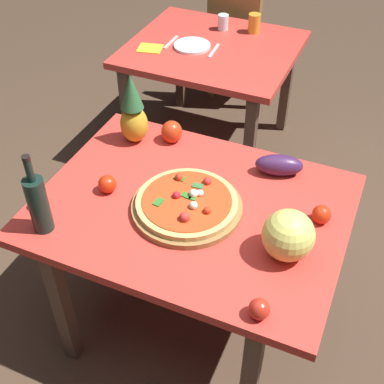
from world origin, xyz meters
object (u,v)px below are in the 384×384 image
at_px(bell_pepper, 172,132).
at_px(tomato_by_bottle, 322,214).
at_px(background_table, 212,61).
at_px(tomato_beside_pepper, 107,184).
at_px(knife_utensil, 214,51).
at_px(dinner_plate, 192,46).
at_px(wine_bottle, 38,203).
at_px(eggplant, 279,165).
at_px(melon, 288,235).
at_px(drinking_glass_juice, 254,23).
at_px(pizza, 187,202).
at_px(tomato_near_board, 39,201).
at_px(napkin_folded, 150,48).
at_px(tomato_at_corner, 259,309).
at_px(pizza_board, 187,207).
at_px(drinking_glass_water, 223,22).
at_px(display_table, 192,220).
at_px(pineapple_left, 133,112).
at_px(fork_utensil, 171,42).
at_px(dining_chair, 239,38).

xyz_separation_m(bell_pepper, tomato_by_bottle, (0.74, -0.25, -0.01)).
distance_m(background_table, tomato_beside_pepper, 1.40).
height_order(tomato_beside_pepper, tomato_by_bottle, tomato_beside_pepper).
bearing_deg(bell_pepper, knife_utensil, 99.52).
height_order(background_table, dinner_plate, dinner_plate).
bearing_deg(wine_bottle, eggplant, 42.73).
xyz_separation_m(melon, eggplant, (-0.15, 0.43, -0.05)).
bearing_deg(drinking_glass_juice, wine_bottle, -95.32).
bearing_deg(knife_utensil, wine_bottle, -95.76).
bearing_deg(tomato_beside_pepper, tomato_by_bottle, 11.50).
relative_size(pizza, melon, 2.13).
bearing_deg(tomato_by_bottle, eggplant, 136.77).
relative_size(wine_bottle, tomato_near_board, 5.28).
relative_size(wine_bottle, dinner_plate, 1.54).
bearing_deg(dinner_plate, melon, -55.09).
bearing_deg(napkin_folded, bell_pepper, -56.96).
relative_size(eggplant, napkin_folded, 1.43).
bearing_deg(tomato_at_corner, pizza, 138.50).
height_order(pizza_board, knife_utensil, pizza_board).
bearing_deg(drinking_glass_water, melon, -62.37).
bearing_deg(knife_utensil, bell_pepper, -84.45).
relative_size(pizza, bell_pepper, 3.77).
height_order(display_table, drinking_glass_juice, drinking_glass_juice).
height_order(pineapple_left, fork_utensil, pineapple_left).
height_order(wine_bottle, tomato_at_corner, wine_bottle).
bearing_deg(tomato_near_board, pizza_board, 22.04).
xyz_separation_m(tomato_by_bottle, fork_utensil, (-1.17, 1.16, -0.03)).
bearing_deg(bell_pepper, pizza_board, -57.63).
xyz_separation_m(melon, tomato_at_corner, (-0.01, -0.29, -0.06)).
distance_m(pizza, tomato_near_board, 0.58).
xyz_separation_m(pizza_board, knife_utensil, (-0.40, 1.30, -0.01)).
bearing_deg(tomato_near_board, display_table, 24.56).
xyz_separation_m(display_table, fork_utensil, (-0.69, 1.27, 0.09)).
relative_size(tomato_beside_pepper, tomato_at_corner, 1.06).
distance_m(pineapple_left, knife_utensil, 0.98).
height_order(pizza, knife_utensil, pizza).
bearing_deg(bell_pepper, tomato_at_corner, -48.85).
bearing_deg(fork_utensil, drinking_glass_water, 54.28).
xyz_separation_m(display_table, eggplant, (0.26, 0.32, 0.13)).
bearing_deg(fork_utensil, pizza, -62.10).
xyz_separation_m(dining_chair, knife_utensil, (0.09, -0.73, 0.25)).
relative_size(wine_bottle, melon, 1.82).
bearing_deg(drinking_glass_water, tomato_near_board, -92.32).
bearing_deg(bell_pepper, tomato_beside_pepper, -102.03).
bearing_deg(fork_utensil, eggplant, -44.75).
distance_m(display_table, bell_pepper, 0.46).
xyz_separation_m(melon, dinner_plate, (-0.96, 1.37, -0.09)).
relative_size(dining_chair, tomato_at_corner, 12.09).
xyz_separation_m(wine_bottle, tomato_at_corner, (0.86, -0.06, -0.09)).
bearing_deg(bell_pepper, display_table, -54.60).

